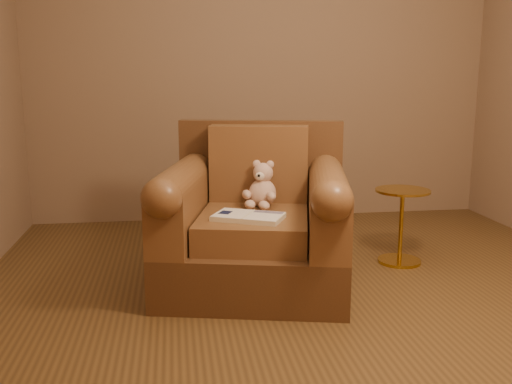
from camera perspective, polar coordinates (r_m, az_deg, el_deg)
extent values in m
plane|color=brown|center=(3.31, 6.15, -10.68)|extent=(4.00, 4.00, 0.00)
cube|color=#8C6F56|center=(5.03, 0.69, 12.66)|extent=(4.00, 0.02, 2.70)
cube|color=#55341C|center=(3.46, -0.13, -6.96)|extent=(1.27, 1.23, 0.30)
cube|color=#55341C|center=(3.79, 0.46, 2.16)|extent=(1.07, 0.35, 0.66)
cube|color=brown|center=(3.35, -0.21, -3.51)|extent=(0.77, 0.87, 0.16)
cube|color=brown|center=(3.64, 0.29, 2.88)|extent=(0.64, 0.31, 0.48)
cube|color=brown|center=(3.39, -7.45, -1.83)|extent=(0.42, 0.94, 0.34)
cube|color=brown|center=(3.31, 7.19, -2.12)|extent=(0.42, 0.94, 0.34)
cylinder|color=brown|center=(3.35, -7.53, 1.02)|extent=(0.42, 0.94, 0.21)
cylinder|color=brown|center=(3.28, 7.26, 0.79)|extent=(0.42, 0.94, 0.21)
ellipsoid|color=beige|center=(3.50, 0.65, -0.11)|extent=(0.17, 0.15, 0.18)
sphere|color=beige|center=(3.49, 0.71, 1.93)|extent=(0.12, 0.12, 0.12)
ellipsoid|color=beige|center=(3.50, 0.06, 2.82)|extent=(0.05, 0.03, 0.05)
ellipsoid|color=beige|center=(3.47, 1.42, 2.75)|extent=(0.05, 0.03, 0.05)
ellipsoid|color=beige|center=(3.44, 0.40, 1.60)|extent=(0.06, 0.04, 0.05)
sphere|color=black|center=(3.42, 0.29, 1.65)|extent=(0.02, 0.02, 0.02)
ellipsoid|color=beige|center=(3.46, -0.94, -0.25)|extent=(0.06, 0.11, 0.06)
ellipsoid|color=beige|center=(3.41, 1.52, -0.42)|extent=(0.06, 0.11, 0.06)
ellipsoid|color=beige|center=(3.43, -0.61, -1.25)|extent=(0.07, 0.11, 0.06)
ellipsoid|color=beige|center=(3.41, 0.83, -1.36)|extent=(0.07, 0.11, 0.06)
cube|color=beige|center=(3.19, -0.77, -2.52)|extent=(0.44, 0.37, 0.03)
cube|color=white|center=(3.22, -2.37, -2.14)|extent=(0.26, 0.28, 0.00)
cube|color=white|center=(3.16, 0.86, -2.38)|extent=(0.26, 0.28, 0.00)
cube|color=beige|center=(3.19, -0.77, -2.24)|extent=(0.11, 0.21, 0.00)
cube|color=#0F1638|center=(3.23, -3.08, -2.05)|extent=(0.09, 0.10, 0.00)
cube|color=slate|center=(3.23, 1.28, -2.03)|extent=(0.17, 0.12, 0.00)
cylinder|color=gold|center=(4.04, 14.13, -6.69)|extent=(0.29, 0.29, 0.02)
cylinder|color=gold|center=(3.97, 14.30, -3.35)|extent=(0.03, 0.03, 0.47)
cylinder|color=gold|center=(3.91, 14.48, 0.13)|extent=(0.36, 0.36, 0.02)
cylinder|color=gold|center=(3.92, 14.47, -0.04)|extent=(0.03, 0.03, 0.02)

